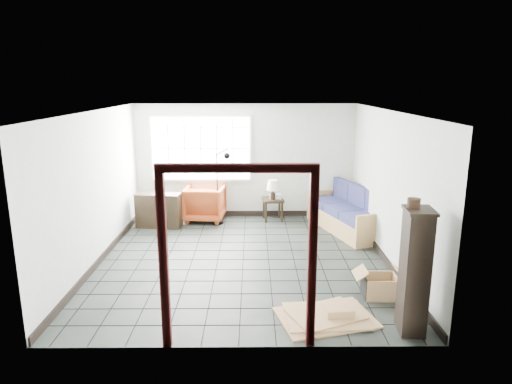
{
  "coord_description": "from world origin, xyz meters",
  "views": [
    {
      "loc": [
        0.17,
        -7.58,
        3.05
      ],
      "look_at": [
        0.23,
        0.3,
        1.16
      ],
      "focal_mm": 32.0,
      "sensor_mm": 36.0,
      "label": 1
    }
  ],
  "objects_px": {
    "armchair": "(205,201)",
    "side_table": "(273,202)",
    "futon_sofa": "(349,214)",
    "tall_shelf": "(415,271)"
  },
  "relations": [
    {
      "from": "futon_sofa",
      "to": "side_table",
      "type": "height_order",
      "value": "futon_sofa"
    },
    {
      "from": "armchair",
      "to": "side_table",
      "type": "height_order",
      "value": "armchair"
    },
    {
      "from": "futon_sofa",
      "to": "armchair",
      "type": "height_order",
      "value": "futon_sofa"
    },
    {
      "from": "side_table",
      "to": "tall_shelf",
      "type": "relative_size",
      "value": 0.31
    },
    {
      "from": "armchair",
      "to": "side_table",
      "type": "distance_m",
      "value": 1.54
    },
    {
      "from": "armchair",
      "to": "side_table",
      "type": "bearing_deg",
      "value": -174.26
    },
    {
      "from": "side_table",
      "to": "armchair",
      "type": "bearing_deg",
      "value": 180.0
    },
    {
      "from": "side_table",
      "to": "tall_shelf",
      "type": "xyz_separation_m",
      "value": [
        1.52,
        -4.8,
        0.4
      ]
    },
    {
      "from": "futon_sofa",
      "to": "tall_shelf",
      "type": "distance_m",
      "value": 4.08
    },
    {
      "from": "armchair",
      "to": "tall_shelf",
      "type": "bearing_deg",
      "value": 128.24
    }
  ]
}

